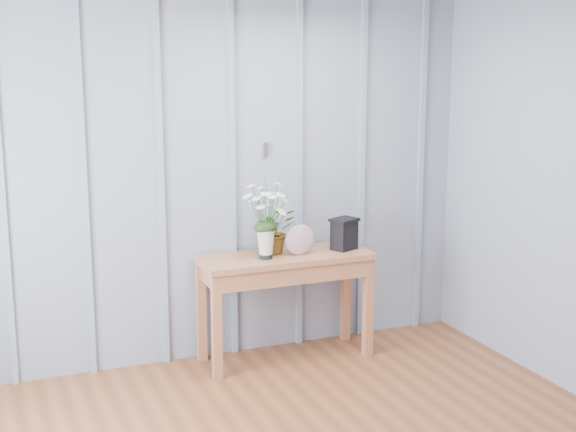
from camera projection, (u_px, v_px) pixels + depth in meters
name	position (u px, v px, depth m)	size (l,w,h in m)	color
room_shell	(265.00, 78.00, 4.08)	(4.00, 4.50, 2.50)	#8891A5
sideboard	(285.00, 271.00, 5.53)	(1.20, 0.45, 0.75)	#A05F3C
daisy_vase	(266.00, 207.00, 5.33)	(0.40, 0.30, 0.56)	black
spider_plant	(274.00, 231.00, 5.52)	(0.29, 0.25, 0.32)	#1A3212
felt_disc_vessel	(300.00, 240.00, 5.47)	(0.21, 0.06, 0.21)	#85445E
carved_box	(344.00, 234.00, 5.62)	(0.22, 0.20, 0.22)	black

